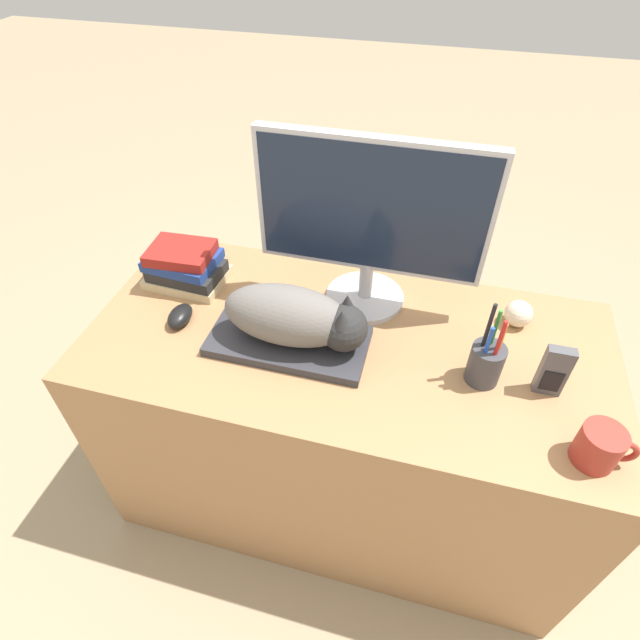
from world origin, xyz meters
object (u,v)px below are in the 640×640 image
object	(u,v)px
cat	(298,317)
phone	(554,371)
baseball	(519,314)
book_stack	(185,266)
computer_mouse	(180,316)
monitor	(371,217)
coffee_mug	(600,447)
pen_cup	(486,362)
keyboard	(289,341)

from	to	relation	value
cat	phone	size ratio (longest dim) A/B	2.61
baseball	book_stack	size ratio (longest dim) A/B	0.32
computer_mouse	baseball	size ratio (longest dim) A/B	1.28
monitor	computer_mouse	distance (m)	0.55
baseball	phone	distance (m)	0.22
phone	monitor	bearing A→B (deg)	155.89
coffee_mug	phone	xyz separation A→B (m)	(-0.08, 0.16, 0.02)
pen_cup	baseball	bearing A→B (deg)	69.18
cat	baseball	size ratio (longest dim) A/B	4.95
phone	coffee_mug	bearing A→B (deg)	-63.37
pen_cup	book_stack	size ratio (longest dim) A/B	1.00
computer_mouse	keyboard	bearing A→B (deg)	-1.15
computer_mouse	baseball	world-z (taller)	baseball
cat	pen_cup	world-z (taller)	pen_cup
computer_mouse	book_stack	world-z (taller)	book_stack
cat	coffee_mug	xyz separation A→B (m)	(0.66, -0.15, -0.05)
coffee_mug	book_stack	size ratio (longest dim) A/B	0.53
coffee_mug	phone	distance (m)	0.18
phone	book_stack	xyz separation A→B (m)	(-0.96, 0.15, -0.01)
baseball	cat	bearing A→B (deg)	-156.79
keyboard	computer_mouse	size ratio (longest dim) A/B	4.36
pen_cup	baseball	distance (m)	0.23
monitor	baseball	xyz separation A→B (m)	(0.40, 0.01, -0.23)
coffee_mug	monitor	bearing A→B (deg)	145.82
keyboard	coffee_mug	distance (m)	0.71
monitor	keyboard	bearing A→B (deg)	-124.55
pen_cup	cat	bearing A→B (deg)	-178.89
computer_mouse	pen_cup	distance (m)	0.76
computer_mouse	pen_cup	world-z (taller)	pen_cup
computer_mouse	cat	bearing A→B (deg)	-1.06
monitor	computer_mouse	xyz separation A→B (m)	(-0.45, -0.21, -0.24)
pen_cup	phone	xyz separation A→B (m)	(0.14, 0.00, 0.01)
cat	phone	world-z (taller)	cat
cat	keyboard	bearing A→B (deg)	180.00
keyboard	phone	distance (m)	0.61
keyboard	baseball	world-z (taller)	baseball
baseball	phone	xyz separation A→B (m)	(0.06, -0.21, 0.03)
cat	phone	bearing A→B (deg)	0.99
cat	book_stack	world-z (taller)	cat
keyboard	phone	size ratio (longest dim) A/B	2.95
coffee_mug	pen_cup	xyz separation A→B (m)	(-0.22, 0.16, 0.01)
monitor	book_stack	distance (m)	0.55
computer_mouse	book_stack	size ratio (longest dim) A/B	0.41
cat	pen_cup	distance (m)	0.44
cat	computer_mouse	xyz separation A→B (m)	(-0.32, 0.01, -0.08)
monitor	phone	world-z (taller)	monitor
computer_mouse	book_stack	distance (m)	0.17
computer_mouse	phone	world-z (taller)	phone
book_stack	keyboard	bearing A→B (deg)	-24.94
phone	book_stack	size ratio (longest dim) A/B	0.60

